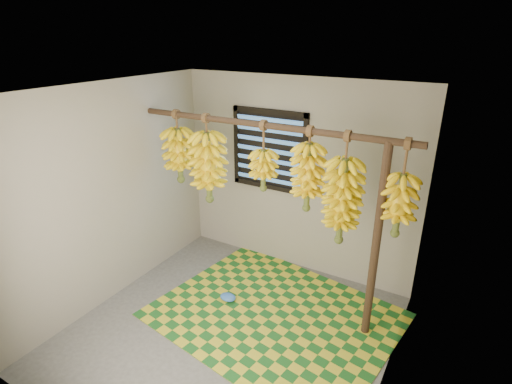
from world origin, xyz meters
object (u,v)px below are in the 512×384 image
Objects in this scene: banana_bunch_c at (263,170)px; banana_bunch_a at (179,155)px; plastic_bag at (228,297)px; banana_bunch_b at (208,167)px; support_post at (376,246)px; banana_bunch_e at (342,202)px; banana_bunch_d at (308,177)px; banana_bunch_f at (399,205)px; woven_mat at (274,314)px.

banana_bunch_a is at bearing 180.00° from banana_bunch_c.
plastic_bag is 1.49m from banana_bunch_b.
support_post is 1.82× the size of banana_bunch_e.
banana_bunch_b is 1.18× the size of banana_bunch_d.
banana_bunch_c and banana_bunch_e have the same top height.
banana_bunch_a is at bearing 160.71° from plastic_bag.
banana_bunch_a and banana_bunch_e have the same top height.
banana_bunch_f is at bearing -0.00° from banana_bunch_b.
support_post is at bearing 0.00° from banana_bunch_a.
woven_mat is at bearing 4.78° from plastic_bag.
banana_bunch_c is at bearing 0.00° from banana_bunch_b.
plastic_bag is at bearing -159.90° from banana_bunch_d.
plastic_bag is 1.76m from banana_bunch_e.
support_post is 0.52m from banana_bunch_e.
banana_bunch_f is (2.05, -0.00, -0.00)m from banana_bunch_b.
banana_bunch_d is 0.76× the size of banana_bunch_e.
support_post is 2.39× the size of banana_bunch_a.
support_post is 1.32m from banana_bunch_c.
banana_bunch_a is at bearing 180.00° from banana_bunch_d.
banana_bunch_b is at bearing 0.00° from banana_bunch_a.
plastic_bag is at bearing -165.89° from banana_bunch_e.
support_post is at bearing 10.82° from plastic_bag.
banana_bunch_c is (-1.20, 0.00, 0.54)m from support_post.
banana_bunch_a reaches higher than support_post.
banana_bunch_b reaches higher than woven_mat.
banana_bunch_b is 1.37× the size of banana_bunch_c.
banana_bunch_f is at bearing -0.00° from support_post.
plastic_bag is 0.21× the size of banana_bunch_f.
banana_bunch_e is (1.54, 0.00, -0.08)m from banana_bunch_b.
plastic_bag is 0.23× the size of banana_bunch_a.
banana_bunch_e is at bearing 180.00° from support_post.
banana_bunch_f is at bearing -0.00° from banana_bunch_a.
banana_bunch_c is 0.49m from banana_bunch_d.
banana_bunch_d is 0.94× the size of banana_bunch_f.
support_post is at bearing -0.00° from banana_bunch_e.
banana_bunch_d is (-0.71, 0.00, 0.55)m from support_post.
banana_bunch_d and banana_bunch_e have the same top height.
plastic_bag is 0.19× the size of banana_bunch_b.
banana_bunch_c is 0.66× the size of banana_bunch_e.
banana_bunch_a is at bearing 170.26° from woven_mat.
banana_bunch_d is at bearing 0.00° from banana_bunch_c.
support_post is at bearing 0.00° from banana_bunch_d.
support_post is 2.01× the size of banana_bunch_b.
banana_bunch_f is (2.45, -0.00, -0.08)m from banana_bunch_a.
banana_bunch_a is 0.84× the size of banana_bunch_b.
woven_mat is (-0.92, -0.24, -0.99)m from support_post.
plastic_bag is 1.71m from banana_bunch_a.
banana_bunch_b is at bearing 180.00° from banana_bunch_f.
plastic_bag is (-1.49, -0.28, -0.95)m from support_post.
plastic_bag is 0.23× the size of banana_bunch_d.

